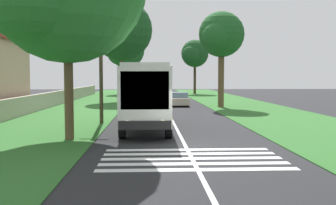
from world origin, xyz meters
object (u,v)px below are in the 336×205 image
coach_bus (146,92)px  trailing_car_3 (150,90)px  utility_pole (101,62)px  roadside_tree_left_1 (125,51)px  trailing_car_1 (148,95)px  trailing_car_2 (148,93)px  trailing_car_0 (179,99)px  roadside_tree_left_2 (120,31)px  roadside_tree_right_0 (220,36)px  roadside_tree_right_1 (194,54)px

coach_bus → trailing_car_3: 45.51m
coach_bus → utility_pole: 4.19m
coach_bus → roadside_tree_left_1: size_ratio=1.02×
trailing_car_1 → utility_pole: 25.20m
trailing_car_2 → roadside_tree_left_1: (10.28, 4.06, 6.89)m
trailing_car_3 → trailing_car_0: bearing=-173.6°
trailing_car_0 → trailing_car_1: bearing=20.3°
trailing_car_2 → roadside_tree_left_2: bearing=161.8°
trailing_car_0 → roadside_tree_right_0: roadside_tree_right_0 is taller
roadside_tree_right_0 → roadside_tree_left_1: bearing=20.1°
roadside_tree_right_1 → coach_bus: bearing=170.1°
utility_pole → trailing_car_1: bearing=-6.6°
roadside_tree_left_2 → roadside_tree_right_0: 14.84m
trailing_car_2 → roadside_tree_right_0: size_ratio=0.46×
trailing_car_3 → roadside_tree_right_0: size_ratio=0.46×
coach_bus → trailing_car_0: size_ratio=2.60×
roadside_tree_left_1 → coach_bus: bearing=-175.0°
roadside_tree_left_2 → roadside_tree_right_1: size_ratio=1.32×
roadside_tree_left_1 → roadside_tree_right_0: 32.86m
trailing_car_2 → roadside_tree_right_1: size_ratio=0.45×
trailing_car_2 → coach_bus: bearing=-180.0°
roadside_tree_left_2 → roadside_tree_right_1: bearing=-29.5°
roadside_tree_right_1 → trailing_car_1: bearing=157.0°
roadside_tree_left_1 → roadside_tree_left_2: roadside_tree_left_2 is taller
trailing_car_1 → roadside_tree_left_2: 8.72m
trailing_car_3 → utility_pole: (-43.13, 3.18, 3.34)m
utility_pole → roadside_tree_left_2: bearing=1.1°
trailing_car_0 → roadside_tree_right_0: bearing=-119.9°
utility_pole → roadside_tree_right_1: bearing=-14.0°
trailing_car_0 → roadside_tree_right_0: (-2.23, -3.87, 6.38)m
roadside_tree_left_2 → roadside_tree_right_1: 23.26m
roadside_tree_left_1 → trailing_car_2: bearing=-158.4°
roadside_tree_right_0 → trailing_car_0: bearing=60.1°
trailing_car_0 → trailing_car_1: (9.20, 3.39, 0.00)m
roadside_tree_left_1 → roadside_tree_right_1: 12.11m
coach_bus → trailing_car_1: coach_bus is taller
roadside_tree_left_1 → trailing_car_3: bearing=-104.6°
trailing_car_2 → roadside_tree_left_2: size_ratio=0.34×
coach_bus → roadside_tree_right_1: 47.17m
trailing_car_0 → roadside_tree_left_1: 30.37m
roadside_tree_right_0 → roadside_tree_right_1: (30.49, -0.83, -0.09)m
trailing_car_2 → roadside_tree_left_2: (-10.29, 3.38, 7.98)m
utility_pole → roadside_tree_right_0: bearing=-37.1°
roadside_tree_right_1 → trailing_car_2: bearing=141.0°
trailing_car_2 → trailing_car_3: size_ratio=1.00×
coach_bus → roadside_tree_left_2: bearing=7.4°
coach_bus → utility_pole: size_ratio=1.46×
roadside_tree_left_1 → roadside_tree_right_0: (-30.86, -11.26, -0.50)m
roadside_tree_left_1 → utility_pole: roadside_tree_left_1 is taller
roadside_tree_left_2 → utility_pole: roadside_tree_left_2 is taller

